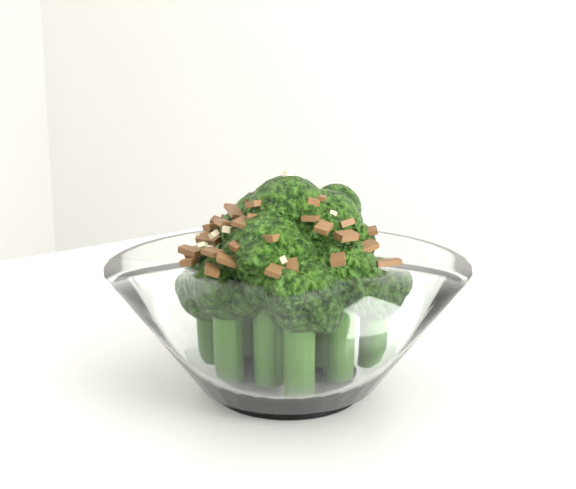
% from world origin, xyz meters
% --- Properties ---
extents(broccoli_dish, '(0.20, 0.20, 0.13)m').
position_xyz_m(broccoli_dish, '(-0.25, 0.28, 0.80)').
color(broccoli_dish, white).
rests_on(broccoli_dish, table).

